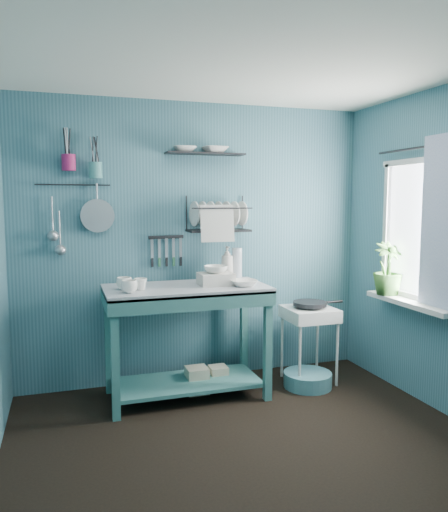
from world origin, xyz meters
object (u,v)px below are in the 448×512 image
object	(u,v)px
soap_bottle	(227,263)
storage_tin_large	(197,380)
wash_tub	(216,279)
floor_basin	(308,380)
mug_left	(129,287)
potted_plant	(388,268)
utensil_cup_teal	(96,170)
storage_tin_small	(218,377)
frying_pan	(310,304)
mug_right	(124,283)
utensil_cup_magenta	(69,162)
hotplate_stand	(309,345)
work_counter	(187,342)
dish_rack	(218,214)
water_bottle	(237,264)
colander	(97,216)

from	to	relation	value
soap_bottle	storage_tin_large	world-z (taller)	soap_bottle
wash_tub	floor_basin	world-z (taller)	wash_tub
mug_left	potted_plant	distance (m)	2.18
mug_left	floor_basin	bearing A→B (deg)	1.39
wash_tub	utensil_cup_teal	xyz separation A→B (m)	(-0.92, 0.37, 0.90)
storage_tin_small	frying_pan	bearing A→B (deg)	-5.17
storage_tin_large	mug_right	bearing A→B (deg)	-175.24
utensil_cup_magenta	floor_basin	size ratio (longest dim) A/B	0.31
storage_tin_large	hotplate_stand	bearing A→B (deg)	-2.52
mug_right	mug_left	bearing A→B (deg)	-82.87
wash_tub	utensil_cup_teal	distance (m)	1.34
mug_left	wash_tub	xyz separation A→B (m)	(0.73, 0.14, 0.00)
work_counter	storage_tin_small	size ratio (longest dim) A/B	6.61
storage_tin_large	wash_tub	bearing A→B (deg)	-25.02
soap_bottle	utensil_cup_teal	xyz separation A→B (m)	(-1.09, 0.15, 0.80)
potted_plant	dish_rack	bearing A→B (deg)	154.03
mug_left	storage_tin_large	xyz separation A→B (m)	(0.58, 0.21, -0.88)
mug_right	storage_tin_large	distance (m)	1.06
work_counter	dish_rack	bearing A→B (deg)	34.98
water_bottle	mug_left	bearing A→B (deg)	-159.19
mug_right	dish_rack	xyz separation A→B (m)	(0.87, 0.30, 0.53)
wash_tub	water_bottle	bearing A→B (deg)	41.63
mug_left	dish_rack	xyz separation A→B (m)	(0.85, 0.46, 0.53)
potted_plant	utensil_cup_magenta	bearing A→B (deg)	164.95
utensil_cup_magenta	utensil_cup_teal	distance (m)	0.22
utensil_cup_magenta	dish_rack	bearing A→B (deg)	-2.28
dish_rack	storage_tin_small	size ratio (longest dim) A/B	2.75
hotplate_stand	storage_tin_large	bearing A→B (deg)	171.30
water_bottle	dish_rack	world-z (taller)	dish_rack
mug_right	colander	distance (m)	0.67
storage_tin_small	colander	bearing A→B (deg)	162.56
frying_pan	storage_tin_small	bearing A→B (deg)	174.83
water_bottle	utensil_cup_teal	size ratio (longest dim) A/B	2.15
dish_rack	storage_tin_large	world-z (taller)	dish_rack
wash_tub	storage_tin_small	size ratio (longest dim) A/B	1.40
mug_left	dish_rack	size ratio (longest dim) A/B	0.22
mug_right	storage_tin_small	bearing A→B (deg)	5.71
water_bottle	storage_tin_small	xyz separation A→B (m)	(-0.22, -0.14, -0.98)
frying_pan	floor_basin	distance (m)	0.67
utensil_cup_magenta	storage_tin_large	bearing A→B (deg)	-17.14
mug_left	utensil_cup_teal	bearing A→B (deg)	110.62
storage_tin_large	frying_pan	bearing A→B (deg)	-2.52
mug_left	hotplate_stand	xyz separation A→B (m)	(1.62, 0.16, -0.65)
potted_plant	floor_basin	distance (m)	1.19
utensil_cup_magenta	potted_plant	xyz separation A→B (m)	(2.58, -0.69, -0.89)
wash_tub	colander	distance (m)	1.13
work_counter	frying_pan	world-z (taller)	work_counter
utensil_cup_teal	floor_basin	bearing A→B (deg)	-15.34
wash_tub	frying_pan	world-z (taller)	wash_tub
water_bottle	dish_rack	size ratio (longest dim) A/B	0.51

